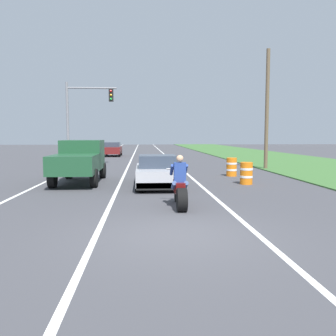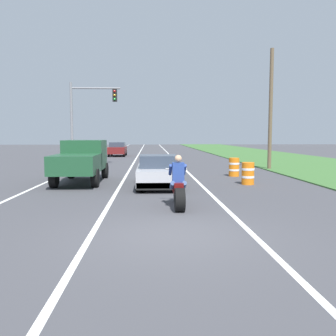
% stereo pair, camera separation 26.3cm
% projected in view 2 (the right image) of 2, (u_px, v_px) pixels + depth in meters
% --- Properties ---
extents(ground_plane, '(160.00, 160.00, 0.00)m').
position_uv_depth(ground_plane, '(172.00, 234.00, 7.95)').
color(ground_plane, '#424247').
extents(lane_stripe_left_solid, '(0.14, 120.00, 0.01)m').
position_uv_depth(lane_stripe_left_solid, '(87.00, 164.00, 27.57)').
color(lane_stripe_left_solid, white).
rests_on(lane_stripe_left_solid, ground).
extents(lane_stripe_right_solid, '(0.14, 120.00, 0.01)m').
position_uv_depth(lane_stripe_right_solid, '(179.00, 164.00, 27.94)').
color(lane_stripe_right_solid, white).
rests_on(lane_stripe_right_solid, ground).
extents(lane_stripe_centre_dashed, '(0.14, 120.00, 0.01)m').
position_uv_depth(lane_stripe_centre_dashed, '(133.00, 164.00, 27.75)').
color(lane_stripe_centre_dashed, white).
rests_on(lane_stripe_centre_dashed, ground).
extents(grass_verge_right, '(10.00, 120.00, 0.06)m').
position_uv_depth(grass_verge_right, '(305.00, 163.00, 28.45)').
color(grass_verge_right, '#3D6B33').
rests_on(grass_verge_right, ground).
extents(motorcycle_with_rider, '(0.70, 2.21, 1.62)m').
position_uv_depth(motorcycle_with_rider, '(178.00, 188.00, 10.87)').
color(motorcycle_with_rider, black).
rests_on(motorcycle_with_rider, ground).
extents(sports_car_silver, '(1.84, 4.30, 1.37)m').
position_uv_depth(sports_car_silver, '(158.00, 172.00, 15.45)').
color(sports_car_silver, '#B7B7BC').
rests_on(sports_car_silver, ground).
extents(pickup_truck_left_lane_dark_green, '(2.02, 4.80, 1.98)m').
position_uv_depth(pickup_truck_left_lane_dark_green, '(81.00, 159.00, 16.67)').
color(pickup_truck_left_lane_dark_green, '#1E4C2D').
rests_on(pickup_truck_left_lane_dark_green, ground).
extents(traffic_light_mast_near, '(3.61, 0.34, 6.00)m').
position_uv_depth(traffic_light_mast_near, '(86.00, 112.00, 25.65)').
color(traffic_light_mast_near, gray).
rests_on(traffic_light_mast_near, ground).
extents(utility_pole_roadside, '(0.24, 0.24, 7.73)m').
position_uv_depth(utility_pole_roadside, '(271.00, 110.00, 22.86)').
color(utility_pole_roadside, brown).
rests_on(utility_pole_roadside, ground).
extents(construction_barrel_nearest, '(0.58, 0.58, 1.00)m').
position_uv_depth(construction_barrel_nearest, '(248.00, 173.00, 16.04)').
color(construction_barrel_nearest, orange).
rests_on(construction_barrel_nearest, ground).
extents(construction_barrel_mid, '(0.58, 0.58, 1.00)m').
position_uv_depth(construction_barrel_mid, '(234.00, 167.00, 19.26)').
color(construction_barrel_mid, orange).
rests_on(construction_barrel_mid, ground).
extents(distant_car_far_ahead, '(1.80, 4.00, 1.50)m').
position_uv_depth(distant_car_far_ahead, '(118.00, 149.00, 38.11)').
color(distant_car_far_ahead, maroon).
rests_on(distant_car_far_ahead, ground).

